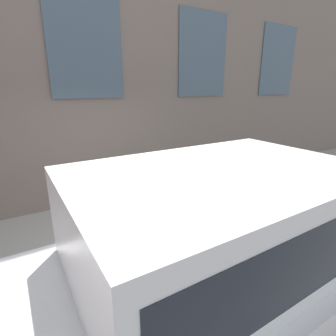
{
  "coord_description": "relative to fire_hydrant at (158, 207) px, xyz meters",
  "views": [
    {
      "loc": [
        -2.97,
        1.43,
        2.46
      ],
      "look_at": [
        0.77,
        -0.85,
        1.12
      ],
      "focal_mm": 28.0,
      "sensor_mm": 36.0,
      "label": 1
    }
  ],
  "objects": [
    {
      "name": "ground_plane",
      "position": [
        -0.64,
        0.57,
        -0.5
      ],
      "size": [
        80.0,
        80.0,
        0.0
      ],
      "primitive_type": "plane",
      "color": "#514F4C"
    },
    {
      "name": "fire_hydrant",
      "position": [
        0.0,
        0.0,
        0.0
      ],
      "size": [
        0.29,
        0.42,
        0.67
      ],
      "color": "#2D7260",
      "rests_on": "sidewalk"
    },
    {
      "name": "sidewalk",
      "position": [
        0.48,
        0.57,
        -0.42
      ],
      "size": [
        2.26,
        60.0,
        0.16
      ],
      "color": "#9E9B93",
      "rests_on": "ground_plane"
    },
    {
      "name": "parked_car_white_near",
      "position": [
        -2.06,
        0.53,
        0.5
      ],
      "size": [
        1.89,
        5.24,
        1.82
      ],
      "color": "black",
      "rests_on": "ground_plane"
    },
    {
      "name": "person",
      "position": [
        0.25,
        -0.58,
        0.41
      ],
      "size": [
        0.3,
        0.2,
        1.25
      ],
      "rotation": [
        0.0,
        0.0,
        1.7
      ],
      "color": "#726651",
      "rests_on": "sidewalk"
    }
  ]
}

